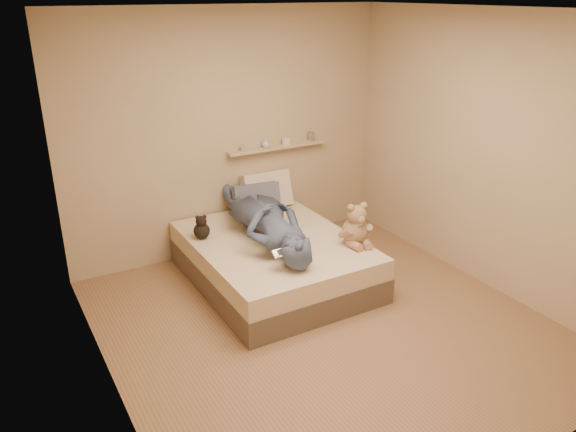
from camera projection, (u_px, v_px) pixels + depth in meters
room at (329, 184)px, 4.44m from camera, size 3.80×3.80×3.80m
bed at (274, 260)px, 5.59m from camera, size 1.50×1.90×0.45m
game_console at (283, 252)px, 4.87m from camera, size 0.19×0.09×0.06m
teddy_bear at (356, 227)px, 5.34m from camera, size 0.35×0.34×0.43m
dark_plush at (202, 228)px, 5.49m from camera, size 0.16×0.16×0.25m
pillow_cream at (266, 190)px, 6.26m from camera, size 0.56×0.29×0.43m
pillow_grey at (257, 199)px, 6.07m from camera, size 0.53×0.29×0.36m
person at (266, 220)px, 5.45m from camera, size 0.82×1.75×0.40m
wall_shelf at (278, 147)px, 6.24m from camera, size 1.20×0.12×0.03m
shelf_bottles at (283, 141)px, 6.25m from camera, size 0.93×0.12×0.15m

